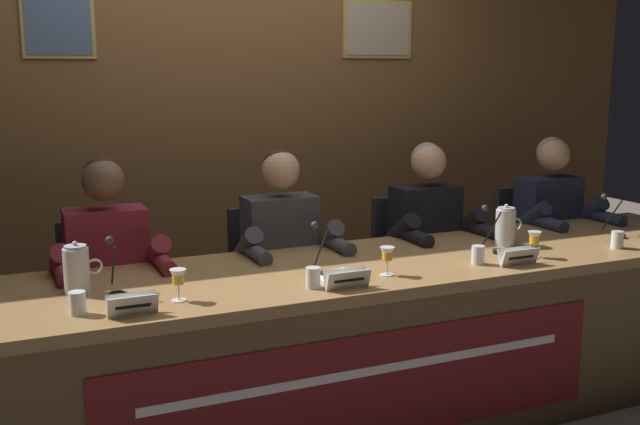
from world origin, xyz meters
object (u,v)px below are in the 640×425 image
object	(u,v)px
panelist_right	(433,239)
document_stack_center	(336,276)
panelist_left	(110,273)
juice_glass_center	(387,256)
water_pitcher_left_side	(77,270)
conference_table	(332,324)
microphone_left	(114,276)
water_cup_right	(478,256)
water_cup_far_right	(617,241)
chair_center	(273,297)
microphone_far_right	(614,222)
juice_glass_right	(534,239)
chair_far_right	(531,264)
nameplate_left	(132,305)
panelist_center	(286,254)
water_pitcher_right_side	(506,227)
microphone_center	(323,257)
nameplate_right	(518,256)
juice_glass_left	(178,279)
microphone_right	(494,237)
water_cup_center	(313,279)
chair_right	(412,279)
chair_left	(107,318)
panelist_far_right	(557,226)
nameplate_center	(347,279)
water_cup_left	(78,304)

from	to	relation	value
panelist_right	document_stack_center	world-z (taller)	panelist_right
panelist_left	juice_glass_center	bearing A→B (deg)	-31.26
water_pitcher_left_side	juice_glass_center	bearing A→B (deg)	-11.93
panelist_right	document_stack_center	distance (m)	1.04
conference_table	juice_glass_center	world-z (taller)	juice_glass_center
microphone_left	water_cup_right	world-z (taller)	microphone_left
water_cup_far_right	document_stack_center	bearing A→B (deg)	177.07
chair_center	microphone_far_right	xyz separation A→B (m)	(1.68, -0.66, 0.39)
juice_glass_right	chair_far_right	xyz separation A→B (m)	(0.71, 0.85, -0.40)
nameplate_left	document_stack_center	bearing A→B (deg)	10.38
panelist_center	microphone_left	bearing A→B (deg)	-152.56
water_cup_right	water_pitcher_right_side	xyz separation A→B (m)	(0.35, 0.26, 0.06)
microphone_center	nameplate_right	distance (m)	0.89
juice_glass_left	document_stack_center	size ratio (longest dim) A/B	0.52
nameplate_right	panelist_center	bearing A→B (deg)	138.60
conference_table	panelist_right	xyz separation A→B (m)	(0.85, 0.55, 0.19)
microphone_right	microphone_far_right	size ratio (longest dim) A/B	1.00
conference_table	water_pitcher_left_side	bearing A→B (deg)	171.10
water_pitcher_right_side	water_cup_center	bearing A→B (deg)	-165.68
chair_right	microphone_far_right	world-z (taller)	microphone_far_right
panelist_left	water_pitcher_right_side	bearing A→B (deg)	-11.82
microphone_center	chair_right	distance (m)	1.20
juice_glass_center	microphone_far_right	size ratio (longest dim) A/B	0.57
water_cup_center	chair_right	distance (m)	1.39
chair_left	microphone_center	bearing A→B (deg)	-41.41
microphone_center	chair_left	bearing A→B (deg)	138.59
panelist_left	panelist_center	world-z (taller)	same
conference_table	panelist_center	xyz separation A→B (m)	(-0.00, 0.55, 0.19)
chair_center	panelist_right	world-z (taller)	panelist_right
panelist_left	juice_glass_left	bearing A→B (deg)	-75.47
chair_left	panelist_far_right	distance (m)	2.58
nameplate_center	panelist_right	bearing A→B (deg)	40.76
nameplate_left	panelist_left	bearing A→B (deg)	88.21
nameplate_left	water_cup_far_right	xyz separation A→B (m)	(2.37, 0.08, -0.00)
conference_table	juice_glass_right	size ratio (longest dim) A/B	36.73
microphone_left	microphone_right	bearing A→B (deg)	-0.62
juice_glass_right	panelist_far_right	distance (m)	0.97
water_cup_center	nameplate_right	bearing A→B (deg)	-2.52
water_pitcher_left_side	juice_glass_right	bearing A→B (deg)	-7.53
chair_right	water_cup_right	bearing A→B (deg)	-101.44
water_cup_center	chair_far_right	world-z (taller)	chair_far_right
panelist_left	chair_far_right	distance (m)	2.58
juice_glass_right	conference_table	bearing A→B (deg)	173.90
conference_table	water_pitcher_right_side	xyz separation A→B (m)	(1.03, 0.15, 0.32)
juice_glass_left	water_pitcher_left_side	distance (m)	0.43
chair_center	microphone_center	xyz separation A→B (m)	(-0.03, -0.72, 0.39)
nameplate_center	microphone_far_right	distance (m)	1.73
chair_right	water_cup_left	bearing A→B (deg)	-155.70
panelist_right	document_stack_center	size ratio (longest dim) A/B	5.17
chair_left	water_pitcher_left_side	world-z (taller)	water_pitcher_left_side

